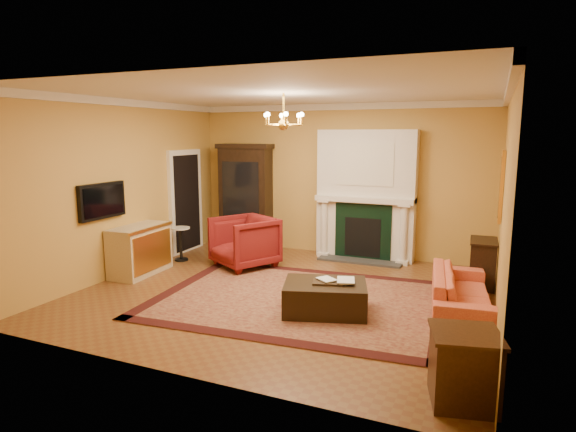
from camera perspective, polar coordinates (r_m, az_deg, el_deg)
The scene contains 26 objects.
floor at distance 7.50m, azimuth -0.49°, elevation -9.20°, with size 6.00×5.50×0.02m, color brown.
ceiling at distance 7.12m, azimuth -0.53°, elevation 14.47°, with size 6.00×5.50×0.02m, color silver.
wall_back at distance 9.73m, azimuth 6.06°, elevation 4.23°, with size 6.00×0.02×3.00m, color #B78F41.
wall_front at distance 4.79m, azimuth -13.92°, elevation -1.65°, with size 6.00×0.02×3.00m, color #B78F41.
wall_left at distance 8.80m, azimuth -18.79°, elevation 3.19°, with size 0.02×5.50×3.00m, color #B78F41.
wall_right at distance 6.56m, azimuth 24.34°, elevation 0.79°, with size 0.02×5.50×3.00m, color #B78F41.
fireplace at distance 9.42m, azimuth 9.18°, elevation 2.11°, with size 1.90×0.70×2.50m.
crown_molding at distance 7.99m, azimuth 2.31°, elevation 13.44°, with size 6.00×5.50×0.12m.
doorway at distance 10.14m, azimuth -12.01°, elevation 1.70°, with size 0.08×1.05×2.10m.
tv_panel at distance 8.34m, azimuth -21.16°, elevation 1.68°, with size 0.09×0.95×0.58m.
gilt_mirror at distance 7.93m, azimuth 23.96°, elevation 3.31°, with size 0.06×0.76×1.05m.
chandelier at distance 7.09m, azimuth -0.52°, elevation 11.23°, with size 0.63×0.55×0.53m.
oriental_rug at distance 7.20m, azimuth 1.38°, elevation -9.85°, with size 4.17×3.13×0.02m, color #48100F.
china_cabinet at distance 10.29m, azimuth -4.99°, elevation 2.07°, with size 1.06×0.48×2.12m, color black.
wingback_armchair at distance 8.84m, azimuth -5.20°, elevation -2.79°, with size 1.00×0.93×1.02m, color maroon.
pedestal_table at distance 9.49m, azimuth -12.59°, elevation -2.95°, with size 0.36×0.36×0.65m.
commode at distance 8.78m, azimuth -17.14°, elevation -3.86°, with size 0.54×1.14×0.85m, color #C7BA92.
coral_sofa at distance 7.04m, azimuth 19.89°, elevation -7.77°, with size 1.92×0.56×0.75m, color #D57043.
end_table at distance 4.82m, azimuth 20.11°, elevation -16.70°, with size 0.55×0.55×0.64m, color #3C2110.
console_table at distance 8.31m, azimuth 22.05°, elevation -5.31°, with size 0.38×0.66×0.74m, color black.
leather_ottoman at distance 6.66m, azimuth 4.42°, elevation -9.58°, with size 1.10×0.80×0.41m, color black.
ottoman_tray at distance 6.60m, azimuth 4.74°, elevation -7.77°, with size 0.40×0.31×0.03m, color black.
book_a at distance 6.52m, azimuth 3.93°, elevation -6.66°, with size 0.19×0.02×0.26m, color gray.
book_b at distance 6.55m, azimuth 5.87°, elevation -6.34°, with size 0.23×0.02×0.32m, color gray.
topiary_left at distance 9.52m, azimuth 5.51°, elevation 3.99°, with size 0.17×0.17×0.45m.
topiary_right at distance 9.22m, azimuth 12.84°, elevation 3.47°, with size 0.15×0.15×0.41m.
Camera 1 is at (2.85, -6.49, 2.42)m, focal length 30.00 mm.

